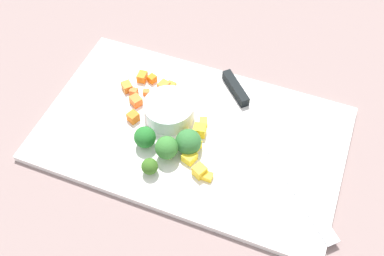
# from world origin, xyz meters

# --- Properties ---
(ground_plane) EXTENTS (4.00, 4.00, 0.00)m
(ground_plane) POSITION_xyz_m (0.00, 0.00, 0.00)
(ground_plane) COLOR gray
(cutting_board) EXTENTS (0.51, 0.31, 0.01)m
(cutting_board) POSITION_xyz_m (0.00, 0.00, 0.01)
(cutting_board) COLOR white
(cutting_board) RESTS_ON ground_plane
(prep_bowl) EXTENTS (0.09, 0.09, 0.03)m
(prep_bowl) POSITION_xyz_m (-0.05, 0.02, 0.03)
(prep_bowl) COLOR white
(prep_bowl) RESTS_ON cutting_board
(chef_knife) EXTENTS (0.26, 0.27, 0.02)m
(chef_knife) POSITION_xyz_m (0.09, 0.06, 0.02)
(chef_knife) COLOR silver
(chef_knife) RESTS_ON cutting_board
(carrot_dice_0) EXTENTS (0.02, 0.02, 0.02)m
(carrot_dice_0) POSITION_xyz_m (-0.10, -0.01, 0.02)
(carrot_dice_0) COLOR orange
(carrot_dice_0) RESTS_ON cutting_board
(carrot_dice_1) EXTENTS (0.03, 0.02, 0.02)m
(carrot_dice_1) POSITION_xyz_m (-0.11, 0.02, 0.02)
(carrot_dice_1) COLOR orange
(carrot_dice_1) RESTS_ON cutting_board
(carrot_dice_2) EXTENTS (0.02, 0.02, 0.01)m
(carrot_dice_2) POSITION_xyz_m (-0.07, 0.08, 0.02)
(carrot_dice_2) COLOR orange
(carrot_dice_2) RESTS_ON cutting_board
(carrot_dice_3) EXTENTS (0.01, 0.01, 0.01)m
(carrot_dice_3) POSITION_xyz_m (-0.13, 0.04, 0.02)
(carrot_dice_3) COLOR orange
(carrot_dice_3) RESTS_ON cutting_board
(carrot_dice_4) EXTENTS (0.02, 0.02, 0.01)m
(carrot_dice_4) POSITION_xyz_m (-0.11, 0.08, 0.02)
(carrot_dice_4) COLOR orange
(carrot_dice_4) RESTS_ON cutting_board
(carrot_dice_5) EXTENTS (0.02, 0.02, 0.01)m
(carrot_dice_5) POSITION_xyz_m (-0.14, 0.05, 0.02)
(carrot_dice_5) COLOR orange
(carrot_dice_5) RESTS_ON cutting_board
(carrot_dice_6) EXTENTS (0.01, 0.01, 0.01)m
(carrot_dice_6) POSITION_xyz_m (-0.11, 0.05, 0.02)
(carrot_dice_6) COLOR orange
(carrot_dice_6) RESTS_ON cutting_board
(carrot_dice_7) EXTENTS (0.02, 0.02, 0.01)m
(carrot_dice_7) POSITION_xyz_m (-0.08, 0.07, 0.02)
(carrot_dice_7) COLOR orange
(carrot_dice_7) RESTS_ON cutting_board
(carrot_dice_8) EXTENTS (0.02, 0.02, 0.02)m
(carrot_dice_8) POSITION_xyz_m (-0.13, 0.08, 0.02)
(carrot_dice_8) COLOR orange
(carrot_dice_8) RESTS_ON cutting_board
(pepper_dice_0) EXTENTS (0.02, 0.02, 0.02)m
(pepper_dice_0) POSITION_xyz_m (0.04, -0.07, 0.02)
(pepper_dice_0) COLOR yellow
(pepper_dice_0) RESTS_ON cutting_board
(pepper_dice_1) EXTENTS (0.02, 0.02, 0.02)m
(pepper_dice_1) POSITION_xyz_m (0.01, -0.00, 0.02)
(pepper_dice_1) COLOR yellow
(pepper_dice_1) RESTS_ON cutting_board
(pepper_dice_2) EXTENTS (0.02, 0.02, 0.02)m
(pepper_dice_2) POSITION_xyz_m (-0.00, -0.03, 0.02)
(pepper_dice_2) COLOR yellow
(pepper_dice_2) RESTS_ON cutting_board
(pepper_dice_3) EXTENTS (0.02, 0.02, 0.01)m
(pepper_dice_3) POSITION_xyz_m (-0.00, -0.01, 0.02)
(pepper_dice_3) COLOR yellow
(pepper_dice_3) RESTS_ON cutting_board
(pepper_dice_4) EXTENTS (0.02, 0.01, 0.01)m
(pepper_dice_4) POSITION_xyz_m (0.05, -0.08, 0.02)
(pepper_dice_4) COLOR yellow
(pepper_dice_4) RESTS_ON cutting_board
(pepper_dice_5) EXTENTS (0.02, 0.02, 0.02)m
(pepper_dice_5) POSITION_xyz_m (0.02, -0.05, 0.02)
(pepper_dice_5) COLOR yellow
(pepper_dice_5) RESTS_ON cutting_board
(pepper_dice_6) EXTENTS (0.02, 0.02, 0.01)m
(pepper_dice_6) POSITION_xyz_m (0.01, 0.02, 0.02)
(pepper_dice_6) COLOR yellow
(pepper_dice_6) RESTS_ON cutting_board
(pepper_dice_7) EXTENTS (0.03, 0.03, 0.02)m
(pepper_dice_7) POSITION_xyz_m (0.01, -0.03, 0.02)
(pepper_dice_7) COLOR yellow
(pepper_dice_7) RESTS_ON cutting_board
(broccoli_floret_0) EXTENTS (0.03, 0.03, 0.03)m
(broccoli_floret_0) POSITION_xyz_m (-0.03, -0.10, 0.03)
(broccoli_floret_0) COLOR #97B663
(broccoli_floret_0) RESTS_ON cutting_board
(broccoli_floret_1) EXTENTS (0.04, 0.04, 0.04)m
(broccoli_floret_1) POSITION_xyz_m (-0.06, -0.05, 0.03)
(broccoli_floret_1) COLOR #93B46C
(broccoli_floret_1) RESTS_ON cutting_board
(broccoli_floret_2) EXTENTS (0.04, 0.04, 0.04)m
(broccoli_floret_2) POSITION_xyz_m (0.01, -0.04, 0.03)
(broccoli_floret_2) COLOR #87BD57
(broccoli_floret_2) RESTS_ON cutting_board
(broccoli_floret_3) EXTENTS (0.04, 0.04, 0.04)m
(broccoli_floret_3) POSITION_xyz_m (-0.02, -0.06, 0.04)
(broccoli_floret_3) COLOR #84BC59
(broccoli_floret_3) RESTS_ON cutting_board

